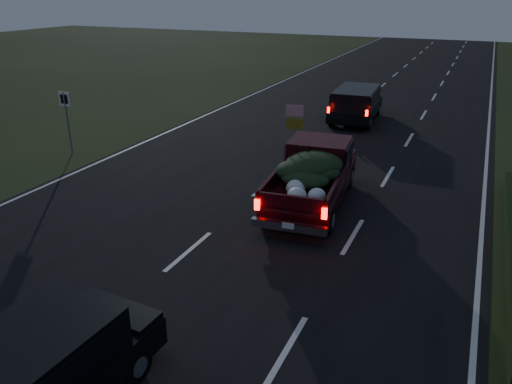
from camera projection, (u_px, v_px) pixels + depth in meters
The scene contains 6 objects.
ground at pixel (189, 252), 12.64m from camera, with size 120.00×120.00×0.00m, color black.
road_asphalt at pixel (189, 251), 12.64m from camera, with size 14.00×120.00×0.02m, color black.
route_sign at pixel (66, 113), 19.45m from camera, with size 0.55×0.08×2.50m.
pickup_truck at pixel (313, 172), 15.12m from camera, with size 2.48×5.32×2.70m.
lead_suv at pixel (356, 101), 24.49m from camera, with size 2.22×4.77×1.34m.
rear_suv at pixel (18, 380), 7.23m from camera, with size 2.08×4.42×1.25m.
Camera 1 is at (6.12, -9.43, 6.22)m, focal length 35.00 mm.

